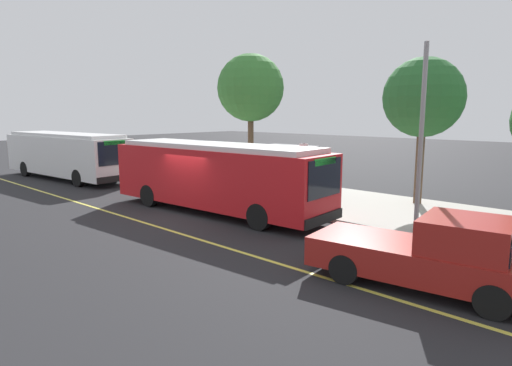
{
  "coord_description": "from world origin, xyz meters",
  "views": [
    {
      "loc": [
        14.19,
        -11.29,
        4.24
      ],
      "look_at": [
        2.84,
        0.91,
        1.54
      ],
      "focal_mm": 30.53,
      "sensor_mm": 36.0,
      "label": 1
    }
  ],
  "objects_px": {
    "pedestrian_commuter": "(275,177)",
    "transit_bus_main": "(217,175)",
    "pickup_truck": "(432,255)",
    "route_sign_post": "(304,166)",
    "transit_bus_second": "(66,154)",
    "waiting_bench": "(290,186)"
  },
  "relations": [
    {
      "from": "transit_bus_second",
      "to": "pedestrian_commuter",
      "type": "height_order",
      "value": "transit_bus_second"
    },
    {
      "from": "transit_bus_main",
      "to": "route_sign_post",
      "type": "bearing_deg",
      "value": 48.31
    },
    {
      "from": "transit_bus_second",
      "to": "pickup_truck",
      "type": "height_order",
      "value": "transit_bus_second"
    },
    {
      "from": "transit_bus_second",
      "to": "route_sign_post",
      "type": "bearing_deg",
      "value": 10.24
    },
    {
      "from": "transit_bus_second",
      "to": "pickup_truck",
      "type": "xyz_separation_m",
      "value": [
        24.2,
        -1.85,
        -0.76
      ]
    },
    {
      "from": "transit_bus_second",
      "to": "route_sign_post",
      "type": "distance_m",
      "value": 16.97
    },
    {
      "from": "transit_bus_second",
      "to": "pedestrian_commuter",
      "type": "bearing_deg",
      "value": 15.9
    },
    {
      "from": "transit_bus_main",
      "to": "route_sign_post",
      "type": "height_order",
      "value": "same"
    },
    {
      "from": "pickup_truck",
      "to": "route_sign_post",
      "type": "xyz_separation_m",
      "value": [
        -7.5,
        4.87,
        1.1
      ]
    },
    {
      "from": "transit_bus_main",
      "to": "waiting_bench",
      "type": "distance_m",
      "value": 4.67
    },
    {
      "from": "pedestrian_commuter",
      "to": "route_sign_post",
      "type": "bearing_deg",
      "value": -22.38
    },
    {
      "from": "pickup_truck",
      "to": "route_sign_post",
      "type": "bearing_deg",
      "value": 147.04
    },
    {
      "from": "transit_bus_second",
      "to": "waiting_bench",
      "type": "distance_m",
      "value": 15.39
    },
    {
      "from": "pedestrian_commuter",
      "to": "transit_bus_main",
      "type": "bearing_deg",
      "value": -90.05
    },
    {
      "from": "pickup_truck",
      "to": "route_sign_post",
      "type": "height_order",
      "value": "route_sign_post"
    },
    {
      "from": "transit_bus_main",
      "to": "pedestrian_commuter",
      "type": "height_order",
      "value": "transit_bus_main"
    },
    {
      "from": "waiting_bench",
      "to": "pickup_truck",
      "type": "bearing_deg",
      "value": -34.56
    },
    {
      "from": "pickup_truck",
      "to": "route_sign_post",
      "type": "distance_m",
      "value": 9.01
    },
    {
      "from": "route_sign_post",
      "to": "pedestrian_commuter",
      "type": "distance_m",
      "value": 2.83
    },
    {
      "from": "transit_bus_second",
      "to": "route_sign_post",
      "type": "relative_size",
      "value": 3.98
    },
    {
      "from": "waiting_bench",
      "to": "pedestrian_commuter",
      "type": "relative_size",
      "value": 0.95
    },
    {
      "from": "waiting_bench",
      "to": "pedestrian_commuter",
      "type": "distance_m",
      "value": 0.95
    }
  ]
}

